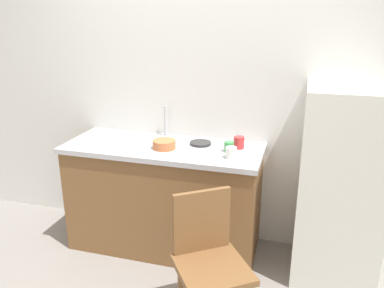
% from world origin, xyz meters
% --- Properties ---
extents(back_wall, '(4.80, 0.10, 2.46)m').
position_xyz_m(back_wall, '(0.00, 1.00, 1.23)').
color(back_wall, silver).
rests_on(back_wall, ground_plane).
extents(cabinet_base, '(1.52, 0.60, 0.86)m').
position_xyz_m(cabinet_base, '(-0.15, 0.65, 0.43)').
color(cabinet_base, brown).
rests_on(cabinet_base, ground_plane).
extents(countertop, '(1.56, 0.64, 0.04)m').
position_xyz_m(countertop, '(-0.15, 0.65, 0.88)').
color(countertop, '#B7B7BC').
rests_on(countertop, cabinet_base).
extents(faucet, '(0.02, 0.02, 0.26)m').
position_xyz_m(faucet, '(-0.22, 0.90, 1.03)').
color(faucet, '#B7B7BC').
rests_on(faucet, countertop).
extents(refrigerator, '(0.57, 0.59, 1.43)m').
position_xyz_m(refrigerator, '(1.18, 0.66, 0.71)').
color(refrigerator, silver).
rests_on(refrigerator, ground_plane).
extents(chair, '(0.56, 0.56, 0.89)m').
position_xyz_m(chair, '(0.42, -0.16, 0.50)').
color(chair, brown).
rests_on(chair, ground_plane).
extents(terracotta_bowl, '(0.18, 0.18, 0.07)m').
position_xyz_m(terracotta_bowl, '(-0.12, 0.58, 0.93)').
color(terracotta_bowl, '#C67042').
rests_on(terracotta_bowl, countertop).
extents(hotplate, '(0.17, 0.17, 0.02)m').
position_xyz_m(hotplate, '(0.12, 0.75, 0.91)').
color(hotplate, '#2D2D2D').
rests_on(hotplate, countertop).
extents(cup_red, '(0.08, 0.08, 0.09)m').
position_xyz_m(cup_red, '(0.43, 0.75, 0.94)').
color(cup_red, red).
rests_on(cup_red, countertop).
extents(cup_white, '(0.08, 0.08, 0.08)m').
position_xyz_m(cup_white, '(0.41, 0.51, 0.94)').
color(cup_white, white).
rests_on(cup_white, countertop).
extents(cup_green, '(0.07, 0.07, 0.08)m').
position_xyz_m(cup_green, '(0.37, 0.65, 0.94)').
color(cup_green, green).
rests_on(cup_green, countertop).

